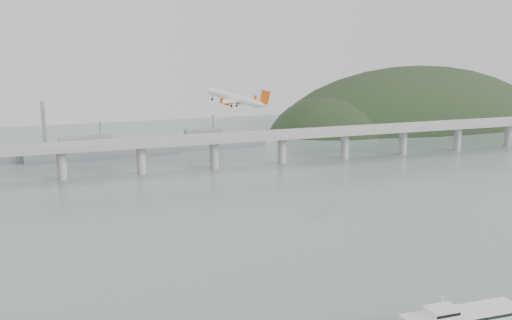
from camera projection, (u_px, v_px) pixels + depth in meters
name	position (u px, v px, depth m)	size (l,w,h in m)	color
ground	(305.00, 284.00, 221.58)	(900.00, 900.00, 0.00)	slate
bridge	(184.00, 145.00, 402.44)	(800.00, 22.00, 23.90)	#979794
headland	(427.00, 142.00, 623.88)	(365.00, 155.00, 156.00)	#1E2E1A
airliner	(235.00, 99.00, 309.88)	(31.15, 32.76, 11.07)	white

